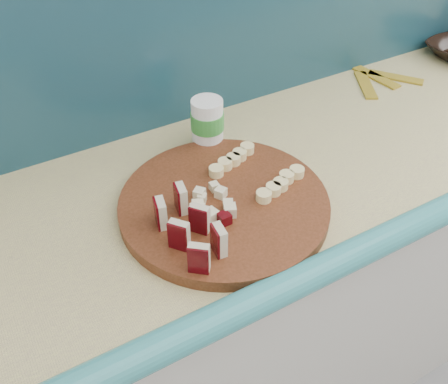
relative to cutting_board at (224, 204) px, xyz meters
The scene contains 7 objects.
kitchen_counter 0.76m from the cutting_board, ahead, with size 2.20×0.63×0.91m.
cutting_board is the anchor object (origin of this frame).
apple_wedges 0.13m from the cutting_board, 150.32° to the right, with size 0.09×0.19×0.06m.
apple_chunks 0.04m from the cutting_board, 158.20° to the right, with size 0.07×0.08×0.02m.
banana_slices 0.11m from the cutting_board, 19.85° to the left, with size 0.17×0.19×0.02m.
canister 0.23m from the cutting_board, 69.93° to the left, with size 0.08×0.08×0.13m.
banana_peel 0.71m from the cutting_board, 20.78° to the left, with size 0.22×0.18×0.01m.
Camera 1 is at (-0.87, 0.77, 1.61)m, focal length 40.00 mm.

